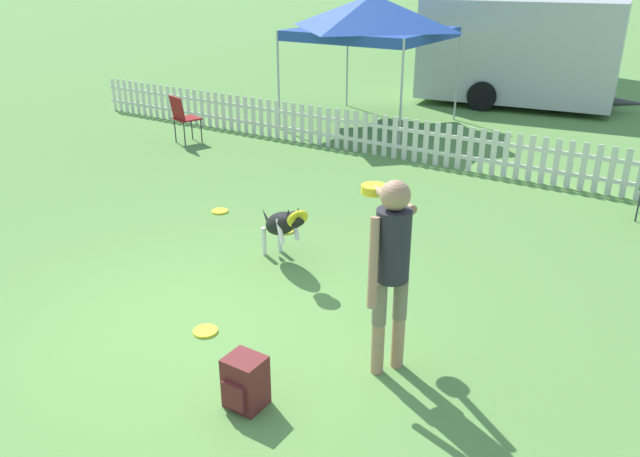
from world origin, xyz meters
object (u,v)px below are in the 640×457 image
Objects in this scene: handler_person at (390,254)px; frisbee_near_handler at (285,231)px; leaping_dog at (282,224)px; backpack_on_grass at (245,382)px; folding_chair_blue_left at (183,115)px; equipment_trailer at (520,50)px; frisbee_midfield at (220,211)px; canopy_tent_main at (373,17)px; frisbee_near_dog at (205,331)px.

handler_person is 3.28m from frisbee_near_handler.
leaping_dog reaches higher than backpack_on_grass.
folding_chair_blue_left is 8.32m from equipment_trailer.
frisbee_near_handler is 1.18m from frisbee_midfield.
canopy_tent_main is (2.24, 3.32, 1.66)m from folding_chair_blue_left.
frisbee_near_dog is (0.77, -2.36, 0.00)m from frisbee_near_handler.
folding_chair_blue_left reaches higher than frisbee_near_dog.
canopy_tent_main reaches higher than leaping_dog.
handler_person is at bearing 57.21° from backpack_on_grass.
handler_person is 7.31× the size of frisbee_near_handler.
frisbee_near_dog and frisbee_midfield have the same top height.
folding_chair_blue_left is (-2.99, 2.40, 0.54)m from frisbee_midfield.
frisbee_near_dog is at bearing -71.82° from frisbee_near_handler.
canopy_tent_main reaches higher than folding_chair_blue_left.
leaping_dog is 4.51× the size of frisbee_midfield.
frisbee_near_handler is 4.87m from folding_chair_blue_left.
equipment_trailer is (-1.69, 12.57, 1.08)m from backpack_on_grass.
leaping_dog reaches higher than frisbee_near_dog.
frisbee_near_dog is 8.87m from canopy_tent_main.
frisbee_midfield is at bearing -85.42° from leaping_dog.
handler_person is 1.52m from backpack_on_grass.
frisbee_midfield is at bearing 176.43° from frisbee_near_handler.
equipment_trailer is at bearing 42.66° from handler_person.
frisbee_near_handler is 0.04× the size of equipment_trailer.
backpack_on_grass is 12.72m from equipment_trailer.
frisbee_near_handler is at bearing -71.68° from canopy_tent_main.
canopy_tent_main is at bearing 112.78° from backpack_on_grass.
backpack_on_grass is 0.15× the size of canopy_tent_main.
frisbee_midfield is 0.25× the size of folding_chair_blue_left.
folding_chair_blue_left is at bearing 135.61° from frisbee_near_dog.
equipment_trailer reaches higher than frisbee_near_handler.
canopy_tent_main reaches higher than handler_person.
frisbee_midfield is (-1.71, 0.85, -0.49)m from leaping_dog.
canopy_tent_main is (-2.46, 6.58, 1.71)m from leaping_dog.
leaping_dog is at bearing -55.43° from frisbee_near_handler.
frisbee_midfield is at bearing -104.26° from equipment_trailer.
handler_person is 1.85× the size of folding_chair_blue_left.
handler_person is 0.60× the size of canopy_tent_main.
equipment_trailer is at bearing 93.35° from frisbee_near_dog.
frisbee_near_handler is at bearing 120.67° from backpack_on_grass.
canopy_tent_main is (-1.92, 5.80, 2.20)m from frisbee_near_handler.
handler_person is 8.93m from canopy_tent_main.
leaping_dog is 1.97m from frisbee_midfield.
frisbee_midfield is (-1.17, 0.07, 0.00)m from frisbee_near_handler.
folding_chair_blue_left is at bearing 87.45° from handler_person.
canopy_tent_main is (-0.75, 5.72, 2.20)m from frisbee_midfield.
backpack_on_grass is 0.08× the size of equipment_trailer.
canopy_tent_main is (-3.68, 8.77, 2.00)m from backpack_on_grass.
backpack_on_grass is at bearing -89.16° from equipment_trailer.
frisbee_near_handler is at bearing 108.18° from frisbee_near_dog.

